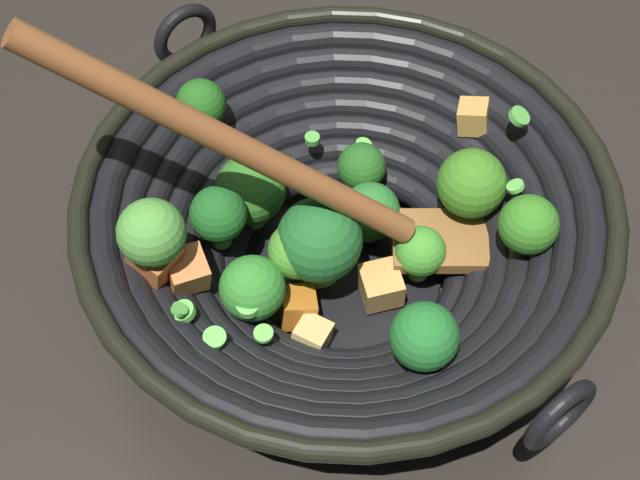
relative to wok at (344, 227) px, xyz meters
name	(u,v)px	position (x,y,z in m)	size (l,w,h in m)	color
ground_plane	(344,277)	(0.00, 0.00, -0.07)	(4.00, 4.00, 0.00)	#28231E
wok	(344,227)	(0.00, 0.00, 0.00)	(0.37, 0.38, 0.26)	black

